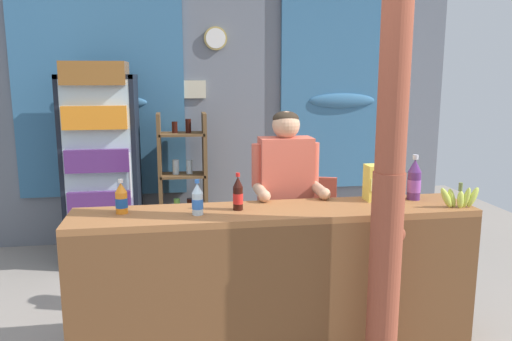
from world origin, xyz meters
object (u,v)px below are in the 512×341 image
object	(u,v)px
bottle_shelf_rack	(183,180)
soda_bottle_orange_soda	(121,199)
timber_post	(389,182)
soda_bottle_cola	(238,194)
soda_bottle_water	(197,200)
drink_fridge	(102,155)
stall_counter	(278,273)
shopkeeper	(286,191)
plastic_lawn_chair	(313,214)
banana_bunch	(460,198)
snack_box_instant_noodle	(382,182)
soda_bottle_grape_soda	(414,181)

from	to	relation	value
bottle_shelf_rack	soda_bottle_orange_soda	world-z (taller)	bottle_shelf_rack
timber_post	bottle_shelf_rack	distance (m)	2.71
soda_bottle_cola	soda_bottle_orange_soda	bearing A→B (deg)	177.19
soda_bottle_water	bottle_shelf_rack	bearing A→B (deg)	91.34
drink_fridge	soda_bottle_orange_soda	xyz separation A→B (m)	(0.34, -1.77, 0.01)
stall_counter	shopkeeper	world-z (taller)	shopkeeper
drink_fridge	soda_bottle_cola	size ratio (longest dim) A/B	8.11
plastic_lawn_chair	banana_bunch	size ratio (longest dim) A/B	3.09
drink_fridge	plastic_lawn_chair	xyz separation A→B (m)	(1.88, -0.46, -0.51)
snack_box_instant_noodle	drink_fridge	bearing A→B (deg)	139.18
timber_post	soda_bottle_orange_soda	world-z (taller)	timber_post
soda_bottle_grape_soda	bottle_shelf_rack	bearing A→B (deg)	126.70
shopkeeper	soda_bottle_grape_soda	xyz separation A→B (m)	(0.78, -0.35, 0.12)
timber_post	snack_box_instant_noodle	distance (m)	0.55
banana_bunch	plastic_lawn_chair	bearing A→B (deg)	108.50
drink_fridge	soda_bottle_orange_soda	bearing A→B (deg)	-79.03
timber_post	soda_bottle_cola	xyz separation A→B (m)	(-0.77, 0.42, -0.14)
stall_counter	soda_bottle_orange_soda	size ratio (longest dim) A/B	11.99
stall_counter	banana_bunch	bearing A→B (deg)	-2.40
drink_fridge	bottle_shelf_rack	world-z (taller)	drink_fridge
shopkeeper	soda_bottle_water	distance (m)	0.81
snack_box_instant_noodle	timber_post	bearing A→B (deg)	-109.35
stall_counter	shopkeeper	bearing A→B (deg)	73.44
plastic_lawn_chair	soda_bottle_water	bearing A→B (deg)	-127.88
soda_bottle_cola	snack_box_instant_noodle	world-z (taller)	snack_box_instant_noodle
shopkeeper	soda_bottle_water	size ratio (longest dim) A/B	7.13
plastic_lawn_chair	soda_bottle_cola	distance (m)	1.67
soda_bottle_water	stall_counter	bearing A→B (deg)	-5.72
plastic_lawn_chair	soda_bottle_water	world-z (taller)	soda_bottle_water
stall_counter	timber_post	bearing A→B (deg)	-29.03
drink_fridge	soda_bottle_cola	bearing A→B (deg)	-60.30
plastic_lawn_chair	stall_counter	bearing A→B (deg)	-113.12
stall_counter	plastic_lawn_chair	bearing A→B (deg)	66.88
stall_counter	bottle_shelf_rack	world-z (taller)	bottle_shelf_rack
timber_post	banana_bunch	distance (m)	0.66
soda_bottle_grape_soda	soda_bottle_orange_soda	size ratio (longest dim) A/B	1.44
stall_counter	bottle_shelf_rack	xyz separation A→B (m)	(-0.52, 2.15, 0.15)
bottle_shelf_rack	soda_bottle_grape_soda	bearing A→B (deg)	-53.30
shopkeeper	soda_bottle_grape_soda	distance (m)	0.86
soda_bottle_cola	drink_fridge	bearing A→B (deg)	119.70
timber_post	snack_box_instant_noodle	size ratio (longest dim) A/B	10.42
bottle_shelf_rack	drink_fridge	bearing A→B (deg)	-162.54
bottle_shelf_rack	soda_bottle_cola	world-z (taller)	bottle_shelf_rack
bottle_shelf_rack	timber_post	bearing A→B (deg)	-66.49
timber_post	soda_bottle_grape_soda	xyz separation A→B (m)	(0.39, 0.49, -0.11)
banana_bunch	stall_counter	bearing A→B (deg)	177.60
soda_bottle_orange_soda	soda_bottle_cola	xyz separation A→B (m)	(0.69, -0.03, 0.01)
soda_bottle_orange_soda	stall_counter	bearing A→B (deg)	-9.29
stall_counter	soda_bottle_water	world-z (taller)	soda_bottle_water
bottle_shelf_rack	soda_bottle_water	xyz separation A→B (m)	(0.05, -2.10, 0.31)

